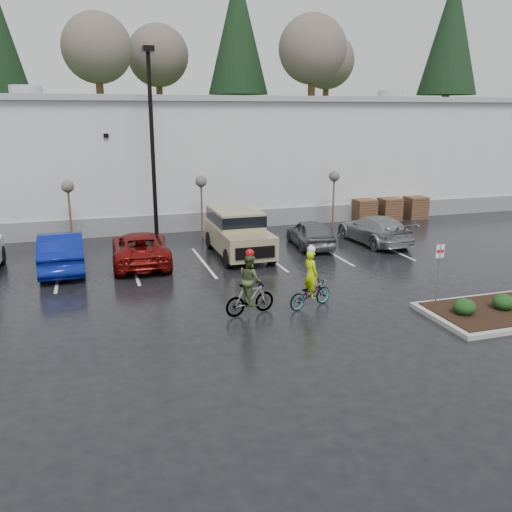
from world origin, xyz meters
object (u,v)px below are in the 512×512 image
object	(u,v)px
sapling_east	(334,179)
fire_lane_sign	(439,267)
lamppost	(151,127)
pallet_stack_a	(364,210)
car_far_silver	(374,229)
suv_tan	(239,233)
pallet_stack_b	(389,209)
pallet_stack_c	(415,207)
cyclist_hivis	(310,288)
car_blue	(62,251)
sapling_west	(68,190)
cyclist_olive	(250,291)
car_grey	(310,233)
sapling_mid	(201,185)
car_red	(140,248)

from	to	relation	value
sapling_east	fire_lane_sign	xyz separation A→B (m)	(-2.20, -12.80, -1.32)
lamppost	pallet_stack_a	distance (m)	13.61
car_far_silver	suv_tan	bearing A→B (deg)	-1.74
pallet_stack_a	pallet_stack_b	size ratio (longest dim) A/B	1.00
pallet_stack_c	cyclist_hivis	distance (m)	17.48
suv_tan	car_far_silver	xyz separation A→B (m)	(7.07, 0.28, -0.33)
lamppost	sapling_east	world-z (taller)	lamppost
car_blue	cyclist_hivis	distance (m)	10.79
fire_lane_sign	sapling_west	bearing A→B (deg)	132.67
pallet_stack_a	cyclist_olive	xyz separation A→B (m)	(-10.85, -12.55, 0.13)
car_grey	car_far_silver	bearing A→B (deg)	-178.99
car_grey	pallet_stack_b	bearing A→B (deg)	-140.91
pallet_stack_c	suv_tan	size ratio (longest dim) A/B	0.26
sapling_mid	fire_lane_sign	world-z (taller)	sapling_mid
suv_tan	car_far_silver	distance (m)	7.09
pallet_stack_c	car_far_silver	xyz separation A→B (m)	(-5.63, -5.01, 0.02)
pallet_stack_a	cyclist_olive	distance (m)	16.59
sapling_mid	pallet_stack_b	xyz separation A→B (m)	(11.70, 1.00, -2.05)
lamppost	car_blue	bearing A→B (deg)	-141.99
suv_tan	car_blue	bearing A→B (deg)	-179.38
fire_lane_sign	cyclist_hivis	world-z (taller)	fire_lane_sign
pallet_stack_c	sapling_east	bearing A→B (deg)	-170.54
pallet_stack_c	car_red	size ratio (longest dim) A/B	0.27
sapling_east	suv_tan	xyz separation A→B (m)	(-6.70, -4.29, -1.70)
fire_lane_sign	car_grey	size ratio (longest dim) A/B	0.56
pallet_stack_c	car_red	xyz separation A→B (m)	(-17.12, -5.38, 0.02)
car_red	car_far_silver	size ratio (longest dim) A/B	1.05
sapling_east	cyclist_hivis	bearing A→B (deg)	-118.41
lamppost	pallet_stack_b	xyz separation A→B (m)	(14.20, 2.00, -5.01)
car_red	suv_tan	distance (m)	4.44
pallet_stack_b	suv_tan	size ratio (longest dim) A/B	0.26
car_far_silver	cyclist_hivis	bearing A→B (deg)	44.64
pallet_stack_a	car_grey	size ratio (longest dim) A/B	0.34
sapling_west	pallet_stack_b	distance (m)	18.34
car_grey	sapling_mid	bearing A→B (deg)	-33.94
car_grey	sapling_west	bearing A→B (deg)	-13.16
lamppost	fire_lane_sign	size ratio (longest dim) A/B	4.19
sapling_east	car_blue	bearing A→B (deg)	-163.02
sapling_mid	car_red	size ratio (longest dim) A/B	0.64
sapling_mid	car_grey	size ratio (longest dim) A/B	0.81
sapling_east	sapling_mid	bearing A→B (deg)	180.00
sapling_mid	sapling_east	world-z (taller)	same
pallet_stack_a	suv_tan	size ratio (longest dim) A/B	0.26
lamppost	pallet_stack_b	bearing A→B (deg)	8.02
pallet_stack_b	pallet_stack_c	world-z (taller)	same
sapling_mid	suv_tan	distance (m)	4.68
lamppost	fire_lane_sign	bearing A→B (deg)	-56.54
sapling_east	suv_tan	bearing A→B (deg)	-147.38
sapling_mid	car_far_silver	distance (m)	9.07
lamppost	pallet_stack_a	xyz separation A→B (m)	(12.50, 2.00, -5.01)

